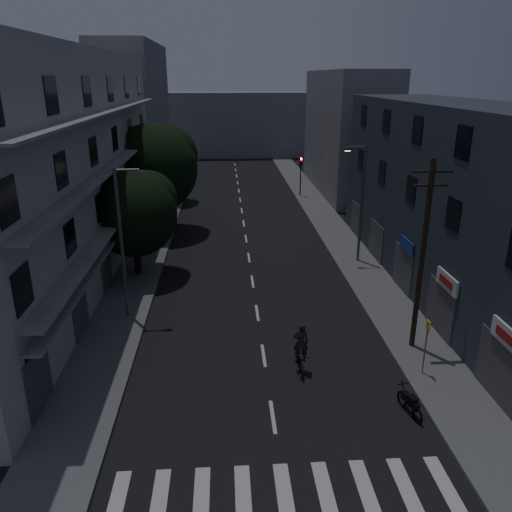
{
  "coord_description": "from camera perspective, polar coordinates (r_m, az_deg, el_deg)",
  "views": [
    {
      "loc": [
        -1.69,
        -13.91,
        12.37
      ],
      "look_at": [
        0.0,
        12.0,
        3.0
      ],
      "focal_mm": 35.0,
      "sensor_mm": 36.0,
      "label": 1
    }
  ],
  "objects": [
    {
      "name": "sidewalk_left",
      "position": [
        41.22,
        -11.67,
        2.07
      ],
      "size": [
        3.0,
        90.0,
        0.15
      ],
      "primitive_type": "cube",
      "color": "#565659",
      "rests_on": "ground"
    },
    {
      "name": "street_lamp_right",
      "position": [
        34.65,
        11.84,
        6.46
      ],
      "size": [
        1.51,
        0.25,
        8.0
      ],
      "color": "#55575C",
      "rests_on": "sidewalk_right"
    },
    {
      "name": "building_left",
      "position": [
        33.95,
        -21.62,
        9.36
      ],
      "size": [
        7.0,
        36.0,
        14.0
      ],
      "color": "#ADADA8",
      "rests_on": "ground"
    },
    {
      "name": "street_lamp_left_near",
      "position": [
        26.54,
        -14.94,
        2.13
      ],
      "size": [
        1.51,
        0.25,
        8.0
      ],
      "color": "#5A5E61",
      "rests_on": "sidewalk_left"
    },
    {
      "name": "building_far_right",
      "position": [
        57.86,
        10.28,
        13.72
      ],
      "size": [
        6.0,
        20.0,
        13.0
      ],
      "primitive_type": "cube",
      "color": "slate",
      "rests_on": "ground"
    },
    {
      "name": "ground",
      "position": [
        40.86,
        -1.18,
        2.22
      ],
      "size": [
        160.0,
        160.0,
        0.0
      ],
      "primitive_type": "plane",
      "color": "black",
      "rests_on": "ground"
    },
    {
      "name": "building_far_end",
      "position": [
        84.25,
        -2.65,
        14.81
      ],
      "size": [
        24.0,
        8.0,
        10.0
      ],
      "primitive_type": "cube",
      "color": "slate",
      "rests_on": "ground"
    },
    {
      "name": "building_right",
      "position": [
        31.83,
        21.96,
        5.93
      ],
      "size": [
        6.19,
        28.0,
        11.0
      ],
      "color": "#2A2F38",
      "rests_on": "ground"
    },
    {
      "name": "sidewalk_right",
      "position": [
        41.82,
        9.14,
        2.49
      ],
      "size": [
        3.0,
        90.0,
        0.15
      ],
      "primitive_type": "cube",
      "color": "#565659",
      "rests_on": "ground"
    },
    {
      "name": "tree_far",
      "position": [
        52.31,
        -10.32,
        10.65
      ],
      "size": [
        5.34,
        5.34,
        6.61
      ],
      "color": "black",
      "rests_on": "sidewalk_left"
    },
    {
      "name": "traffic_signal_far_right",
      "position": [
        54.36,
        5.14,
        9.95
      ],
      "size": [
        0.28,
        0.37,
        4.1
      ],
      "color": "black",
      "rests_on": "sidewalk_right"
    },
    {
      "name": "tree_mid",
      "position": [
        41.72,
        -11.57,
        10.19
      ],
      "size": [
        7.16,
        7.16,
        8.81
      ],
      "color": "black",
      "rests_on": "sidewalk_left"
    },
    {
      "name": "lane_markings",
      "position": [
        46.85,
        -1.53,
        4.54
      ],
      "size": [
        0.15,
        60.5,
        0.01
      ],
      "color": "beige",
      "rests_on": "ground"
    },
    {
      "name": "bus_stop_sign",
      "position": [
        22.72,
        18.92,
        -8.81
      ],
      "size": [
        0.06,
        0.35,
        2.52
      ],
      "color": "#595B60",
      "rests_on": "sidewalk_right"
    },
    {
      "name": "utility_pole",
      "position": [
        23.71,
        18.51,
        0.33
      ],
      "size": [
        1.8,
        0.24,
        9.0
      ],
      "color": "black",
      "rests_on": "sidewalk_right"
    },
    {
      "name": "tree_near",
      "position": [
        32.54,
        -13.72,
        5.1
      ],
      "size": [
        5.51,
        5.51,
        6.8
      ],
      "color": "black",
      "rests_on": "sidewalk_left"
    },
    {
      "name": "cyclist",
      "position": [
        22.52,
        5.09,
        -11.17
      ],
      "size": [
        0.69,
        1.87,
        2.36
      ],
      "rotation": [
        0.0,
        0.0,
        -0.01
      ],
      "color": "black",
      "rests_on": "ground"
    },
    {
      "name": "building_far_left",
      "position": [
        62.91,
        -13.64,
        15.33
      ],
      "size": [
        6.0,
        20.0,
        16.0
      ],
      "primitive_type": "cube",
      "color": "slate",
      "rests_on": "ground"
    },
    {
      "name": "motorcycle",
      "position": [
        20.99,
        17.18,
        -15.81
      ],
      "size": [
        0.61,
        1.71,
        1.11
      ],
      "rotation": [
        0.0,
        0.0,
        0.22
      ],
      "color": "black",
      "rests_on": "ground"
    },
    {
      "name": "street_lamp_left_far",
      "position": [
        44.88,
        -10.68,
        9.54
      ],
      "size": [
        1.51,
        0.25,
        8.0
      ],
      "color": "#585B5F",
      "rests_on": "sidewalk_left"
    },
    {
      "name": "crosswalk",
      "position": [
        17.25,
        3.36,
        -26.0
      ],
      "size": [
        10.9,
        3.0,
        0.01
      ],
      "color": "beige",
      "rests_on": "ground"
    },
    {
      "name": "traffic_signal_far_left",
      "position": [
        56.15,
        -8.71,
        10.12
      ],
      "size": [
        0.28,
        0.37,
        4.1
      ],
      "color": "black",
      "rests_on": "sidewalk_left"
    }
  ]
}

